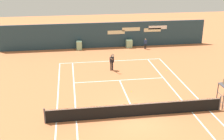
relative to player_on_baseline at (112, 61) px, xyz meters
The scene contains 7 objects.
ground_plane 8.44m from the player_on_baseline, 87.92° to the right, with size 80.00×80.00×0.01m.
tennis_net 8.98m from the player_on_baseline, 88.06° to the right, with size 12.10×0.10×1.07m.
sponsor_back_wall 8.04m from the player_on_baseline, 87.71° to the left, with size 25.00×1.02×3.02m.
player_on_baseline is the anchor object (origin of this frame).
ball_kid_right_post 8.30m from the player_on_baseline, 52.64° to the left, with size 0.41×0.19×1.24m.
tennis_ball_near_service_line 5.22m from the player_on_baseline, 80.62° to the right, with size 0.07×0.07×0.07m, color #CCE033.
tennis_ball_by_sideline 5.32m from the player_on_baseline, 10.17° to the right, with size 0.07×0.07×0.07m, color #CCE033.
Camera 1 is at (-4.14, -16.74, 9.82)m, focal length 46.33 mm.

